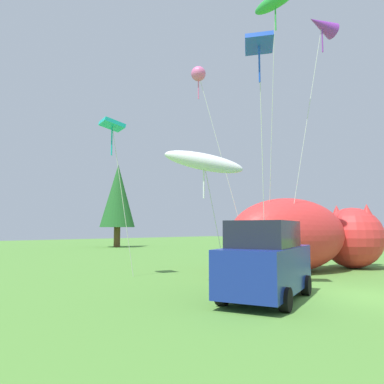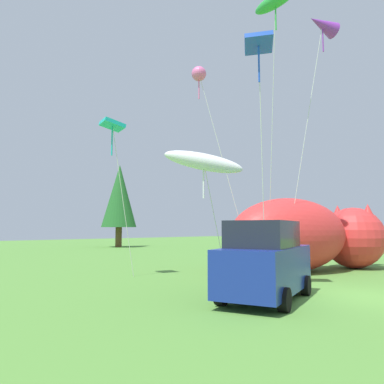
{
  "view_description": "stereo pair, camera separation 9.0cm",
  "coord_description": "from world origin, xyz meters",
  "px_view_note": "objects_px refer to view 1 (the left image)",
  "views": [
    {
      "loc": [
        -11.48,
        -4.37,
        2.02
      ],
      "look_at": [
        -1.33,
        5.73,
        3.41
      ],
      "focal_mm": 35.0,
      "sensor_mm": 36.0,
      "label": 1
    },
    {
      "loc": [
        -11.42,
        -4.44,
        2.02
      ],
      "look_at": [
        -1.33,
        5.73,
        3.41
      ],
      "focal_mm": 35.0,
      "sensor_mm": 36.0,
      "label": 2
    }
  ],
  "objects_px": {
    "kite_purple_delta": "(322,26)",
    "kite_teal_diamond": "(112,127)",
    "kite_white_ghost": "(204,162)",
    "kite_blue_box": "(259,49)",
    "parked_car": "(266,262)",
    "inflatable_cat": "(307,238)",
    "kite_green_fish": "(275,3)",
    "kite_pink_octopus": "(199,75)"
  },
  "relations": [
    {
      "from": "inflatable_cat",
      "to": "kite_pink_octopus",
      "type": "bearing_deg",
      "value": 152.86
    },
    {
      "from": "kite_purple_delta",
      "to": "kite_blue_box",
      "type": "bearing_deg",
      "value": -173.71
    },
    {
      "from": "kite_white_ghost",
      "to": "kite_blue_box",
      "type": "xyz_separation_m",
      "value": [
        0.26,
        -2.25,
        3.51
      ]
    },
    {
      "from": "kite_teal_diamond",
      "to": "kite_green_fish",
      "type": "relative_size",
      "value": 0.54
    },
    {
      "from": "inflatable_cat",
      "to": "kite_teal_diamond",
      "type": "xyz_separation_m",
      "value": [
        -8.08,
        4.38,
        4.65
      ]
    },
    {
      "from": "inflatable_cat",
      "to": "kite_purple_delta",
      "type": "height_order",
      "value": "kite_purple_delta"
    },
    {
      "from": "inflatable_cat",
      "to": "kite_green_fish",
      "type": "bearing_deg",
      "value": -149.39
    },
    {
      "from": "kite_green_fish",
      "to": "parked_car",
      "type": "bearing_deg",
      "value": -153.57
    },
    {
      "from": "kite_green_fish",
      "to": "kite_purple_delta",
      "type": "height_order",
      "value": "kite_green_fish"
    },
    {
      "from": "inflatable_cat",
      "to": "kite_green_fish",
      "type": "distance_m",
      "value": 10.61
    },
    {
      "from": "inflatable_cat",
      "to": "kite_purple_delta",
      "type": "distance_m",
      "value": 9.89
    },
    {
      "from": "kite_teal_diamond",
      "to": "kite_pink_octopus",
      "type": "height_order",
      "value": "kite_pink_octopus"
    },
    {
      "from": "parked_car",
      "to": "inflatable_cat",
      "type": "bearing_deg",
      "value": 2.36
    },
    {
      "from": "kite_white_ghost",
      "to": "kite_purple_delta",
      "type": "relative_size",
      "value": 0.42
    },
    {
      "from": "kite_purple_delta",
      "to": "inflatable_cat",
      "type": "bearing_deg",
      "value": 65.95
    },
    {
      "from": "parked_car",
      "to": "kite_blue_box",
      "type": "height_order",
      "value": "kite_blue_box"
    },
    {
      "from": "kite_green_fish",
      "to": "kite_blue_box",
      "type": "height_order",
      "value": "kite_green_fish"
    },
    {
      "from": "kite_white_ghost",
      "to": "kite_pink_octopus",
      "type": "xyz_separation_m",
      "value": [
        3.48,
        3.57,
        5.31
      ]
    },
    {
      "from": "kite_white_ghost",
      "to": "kite_pink_octopus",
      "type": "height_order",
      "value": "kite_pink_octopus"
    },
    {
      "from": "parked_car",
      "to": "kite_teal_diamond",
      "type": "relative_size",
      "value": 0.69
    },
    {
      "from": "kite_blue_box",
      "to": "kite_pink_octopus",
      "type": "height_order",
      "value": "kite_pink_octopus"
    },
    {
      "from": "kite_purple_delta",
      "to": "kite_blue_box",
      "type": "distance_m",
      "value": 7.05
    },
    {
      "from": "kite_teal_diamond",
      "to": "inflatable_cat",
      "type": "bearing_deg",
      "value": -28.45
    },
    {
      "from": "parked_car",
      "to": "kite_pink_octopus",
      "type": "bearing_deg",
      "value": 41.01
    },
    {
      "from": "inflatable_cat",
      "to": "kite_blue_box",
      "type": "relative_size",
      "value": 1.07
    },
    {
      "from": "kite_blue_box",
      "to": "kite_green_fish",
      "type": "bearing_deg",
      "value": 23.07
    },
    {
      "from": "kite_green_fish",
      "to": "kite_blue_box",
      "type": "distance_m",
      "value": 5.23
    },
    {
      "from": "kite_purple_delta",
      "to": "kite_pink_octopus",
      "type": "xyz_separation_m",
      "value": [
        -2.87,
        5.15,
        -1.68
      ]
    },
    {
      "from": "kite_teal_diamond",
      "to": "kite_blue_box",
      "type": "distance_m",
      "value": 6.79
    },
    {
      "from": "kite_blue_box",
      "to": "kite_pink_octopus",
      "type": "bearing_deg",
      "value": 61.06
    },
    {
      "from": "inflatable_cat",
      "to": "kite_purple_delta",
      "type": "bearing_deg",
      "value": -94.15
    },
    {
      "from": "kite_white_ghost",
      "to": "kite_blue_box",
      "type": "distance_m",
      "value": 4.18
    },
    {
      "from": "parked_car",
      "to": "kite_green_fish",
      "type": "bearing_deg",
      "value": 9.07
    },
    {
      "from": "kite_green_fish",
      "to": "kite_purple_delta",
      "type": "relative_size",
      "value": 1.01
    },
    {
      "from": "kite_white_ghost",
      "to": "kite_pink_octopus",
      "type": "bearing_deg",
      "value": 45.74
    },
    {
      "from": "inflatable_cat",
      "to": "kite_teal_diamond",
      "type": "distance_m",
      "value": 10.29
    },
    {
      "from": "parked_car",
      "to": "kite_white_ghost",
      "type": "xyz_separation_m",
      "value": [
        0.48,
        2.86,
        3.28
      ]
    },
    {
      "from": "kite_white_ghost",
      "to": "kite_green_fish",
      "type": "distance_m",
      "value": 8.15
    },
    {
      "from": "parked_car",
      "to": "kite_blue_box",
      "type": "bearing_deg",
      "value": 22.0
    },
    {
      "from": "kite_blue_box",
      "to": "inflatable_cat",
      "type": "bearing_deg",
      "value": 17.1
    },
    {
      "from": "parked_car",
      "to": "kite_green_fish",
      "type": "xyz_separation_m",
      "value": [
        4.1,
        2.04,
        10.54
      ]
    },
    {
      "from": "kite_purple_delta",
      "to": "kite_teal_diamond",
      "type": "bearing_deg",
      "value": 142.26
    }
  ]
}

